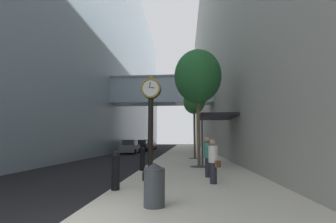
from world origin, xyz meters
TOP-DOWN VIEW (x-y plane):
  - ground_plane at (0.00, 27.00)m, footprint 110.00×110.00m
  - sidewalk_right at (2.93, 30.00)m, footprint 5.85×80.00m
  - building_block_left at (-10.99, 29.96)m, footprint 21.71×80.00m
  - building_block_right at (10.35, 30.00)m, footprint 9.00×80.00m
  - street_clock at (1.04, 5.22)m, footprint 0.84×0.55m
  - bollard_nearest at (0.21, 3.20)m, footprint 0.28×0.28m
  - bollard_third at (0.21, 7.98)m, footprint 0.28×0.28m
  - street_tree_near at (3.29, 9.90)m, footprint 2.91×2.91m
  - street_tree_mid_near at (3.29, 16.19)m, footprint 1.91×1.91m
  - trash_bin at (1.71, 1.43)m, footprint 0.53×0.53m
  - pedestrian_walking at (3.51, 4.53)m, footprint 0.50×0.51m
  - pedestrian_by_clock at (3.46, 6.05)m, footprint 0.45×0.45m
  - storefront_awning at (4.61, 11.92)m, footprint 2.40×3.60m
  - car_grey_near at (-4.38, 24.62)m, footprint 1.96×4.02m
  - car_red_mid at (-3.69, 36.23)m, footprint 2.07×4.61m
  - car_black_far at (-4.04, 30.64)m, footprint 2.19×4.46m

SIDE VIEW (x-z plane):
  - ground_plane at x=0.00m, z-range 0.00..0.00m
  - sidewalk_right at x=2.93m, z-range 0.00..0.14m
  - trash_bin at x=1.71m, z-range 0.15..1.20m
  - bollard_nearest at x=0.21m, z-range 0.17..1.41m
  - bollard_third at x=0.21m, z-range 0.17..1.41m
  - car_black_far at x=-4.04m, z-range -0.03..1.68m
  - car_grey_near at x=-4.38m, z-range -0.03..1.70m
  - car_red_mid at x=-3.69m, z-range -0.03..1.72m
  - pedestrian_walking at x=3.51m, z-range 0.18..1.81m
  - pedestrian_by_clock at x=3.46m, z-range 0.20..1.93m
  - street_clock at x=1.04m, z-range 0.35..4.68m
  - storefront_awning at x=4.61m, z-range 1.63..4.93m
  - street_tree_mid_near at x=3.29m, z-range 2.01..8.08m
  - street_tree_near at x=3.29m, z-range 2.06..9.28m
  - building_block_left at x=-10.99m, z-range -0.05..30.64m
  - building_block_right at x=10.35m, z-range 0.00..32.36m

